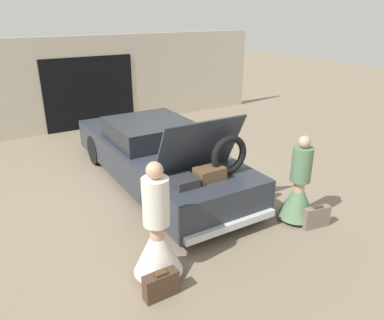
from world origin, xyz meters
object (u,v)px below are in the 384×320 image
object	(u,v)px
car	(157,155)
person_left	(157,238)
person_right	(299,192)
suitcase_beside_left_person	(161,285)
suitcase_beside_right_person	(316,217)

from	to	relation	value
car	person_left	distance (m)	3.19
person_right	suitcase_beside_left_person	size ratio (longest dim) A/B	3.34
suitcase_beside_left_person	suitcase_beside_right_person	world-z (taller)	suitcase_beside_right_person
person_right	person_left	bearing A→B (deg)	94.23
person_left	suitcase_beside_right_person	distance (m)	2.94
car	person_left	bearing A→B (deg)	-115.93
car	suitcase_beside_left_person	xyz separation A→B (m)	(-1.56, -3.27, -0.42)
person_left	person_right	distance (m)	2.79
car	suitcase_beside_left_person	size ratio (longest dim) A/B	11.47
person_right	suitcase_beside_left_person	world-z (taller)	person_right
person_right	suitcase_beside_right_person	size ratio (longest dim) A/B	3.13
car	suitcase_beside_right_person	size ratio (longest dim) A/B	10.76
person_left	suitcase_beside_left_person	bearing A→B (deg)	-13.84
person_left	suitcase_beside_left_person	size ratio (longest dim) A/B	3.67
person_left	person_right	size ratio (longest dim) A/B	1.10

